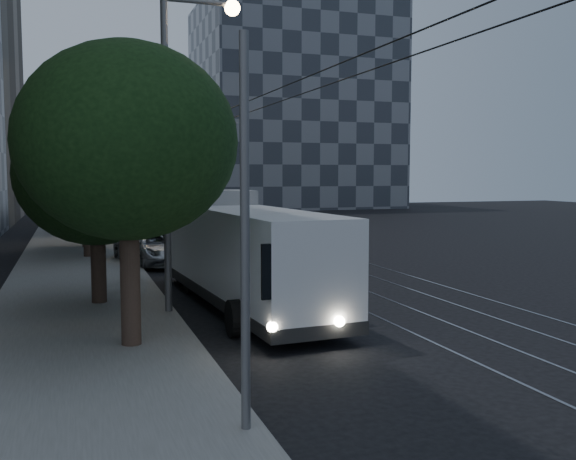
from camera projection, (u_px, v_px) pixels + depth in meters
The scene contains 19 objects.
ground at pixel (324, 296), 20.77m from camera, with size 120.00×120.00×0.00m, color black.
sidewalk at pixel (76, 241), 37.24m from camera, with size 5.00×90.00×0.15m, color slate.
tram_rails at pixel (243, 237), 40.44m from camera, with size 4.52×90.00×0.02m.
overhead_wires at pixel (119, 182), 37.75m from camera, with size 2.23×90.00×6.00m.
building_distant_right at pixel (293, 107), 77.38m from camera, with size 22.00×18.00×24.00m, color #333841.
trolleybus at pixel (241, 253), 19.30m from camera, with size 3.11×11.50×5.63m.
pickup_silver at pixel (155, 249), 28.03m from camera, with size 2.34×5.08×1.41m, color #9FA2A6.
car_white_a at pixel (161, 230), 37.78m from camera, with size 1.60×3.96×1.35m, color silver.
car_white_b at pixel (158, 227), 39.14m from camera, with size 1.98×4.87×1.41m, color silver.
car_white_c at pixel (150, 222), 42.96m from camera, with size 1.57×4.51×1.49m, color white.
car_white_d at pixel (131, 217), 49.71m from camera, with size 1.53×3.80×1.29m, color #B7B7BB.
tree_0 at pixel (127, 142), 14.00m from camera, with size 4.83×4.83×6.85m.
tree_1 at pixel (96, 174), 18.79m from camera, with size 4.68×4.68×6.08m.
tree_2 at pixel (86, 155), 29.41m from camera, with size 5.65×5.65×7.38m.
tree_3 at pixel (85, 175), 33.41m from camera, with size 4.60×4.60×6.00m.
tree_4 at pixel (87, 170), 41.93m from camera, with size 5.16×5.16×6.56m.
tree_5 at pixel (86, 165), 50.06m from camera, with size 5.71×5.71×7.24m.
streetlamp_near at pixel (180, 118), 17.56m from camera, with size 2.21×0.44×9.00m.
streetlamp_far at pixel (119, 131), 39.54m from camera, with size 2.65×0.44×11.09m.
Camera 1 is at (-7.70, -19.04, 3.96)m, focal length 40.00 mm.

